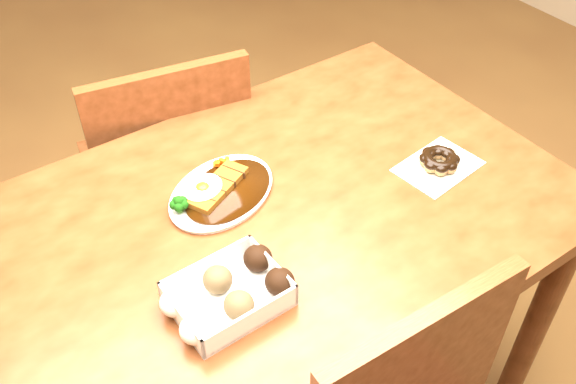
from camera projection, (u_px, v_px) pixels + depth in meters
table at (274, 246)px, 1.33m from camera, size 1.20×0.80×0.75m
chair_far at (169, 171)px, 1.78m from camera, size 0.49×0.49×0.87m
katsu_curry_plate at (219, 191)px, 1.30m from camera, size 0.29×0.25×0.05m
donut_box at (228, 293)px, 1.09m from camera, size 0.22×0.15×0.05m
pon_de_ring at (439, 161)px, 1.36m from camera, size 0.19×0.14×0.03m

